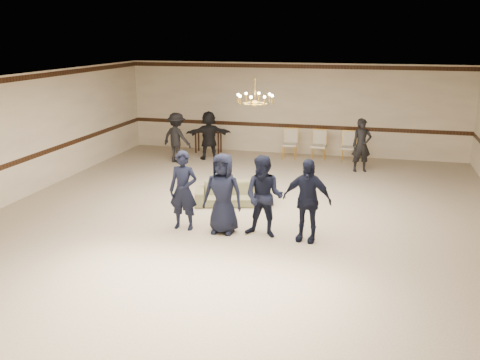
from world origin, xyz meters
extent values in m
cube|color=beige|center=(0.00, 0.00, 0.00)|extent=(12.00, 14.00, 0.01)
cube|color=#31241B|center=(0.00, 0.00, 3.20)|extent=(12.00, 14.00, 0.01)
cube|color=beige|center=(0.00, 7.00, 1.60)|extent=(12.00, 0.01, 3.20)
cube|color=beige|center=(0.00, -7.00, 1.60)|extent=(12.00, 0.01, 3.20)
cube|color=beige|center=(-6.00, 0.00, 1.60)|extent=(0.01, 14.00, 3.20)
cube|color=#341C0F|center=(0.00, 6.99, 1.00)|extent=(12.00, 0.02, 0.14)
cube|color=#341C0F|center=(0.00, 6.99, 3.08)|extent=(12.00, 0.02, 0.14)
imported|color=black|center=(-1.11, -1.08, 0.88)|extent=(0.64, 0.43, 1.76)
imported|color=black|center=(-0.21, -1.08, 0.88)|extent=(0.87, 0.58, 1.76)
imported|color=black|center=(0.69, -1.08, 0.88)|extent=(0.92, 0.75, 1.76)
imported|color=black|center=(1.59, -1.08, 0.88)|extent=(1.08, 0.56, 1.76)
imported|color=#7F7F55|center=(-0.51, 0.85, 0.28)|extent=(2.04, 1.24, 0.56)
imported|color=black|center=(-3.52, 4.70, 0.83)|extent=(1.21, 0.92, 1.67)
imported|color=black|center=(-2.62, 5.40, 0.83)|extent=(1.62, 1.03, 1.67)
imported|color=black|center=(2.48, 5.00, 0.83)|extent=(0.70, 0.57, 1.67)
cube|color=#321910|center=(-2.95, 6.36, 0.40)|extent=(1.00, 0.49, 0.81)
camera|label=1|loc=(2.84, -11.35, 4.19)|focal=39.23mm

